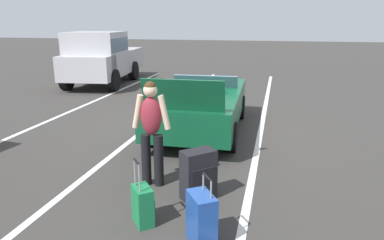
{
  "coord_description": "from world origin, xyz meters",
  "views": [
    {
      "loc": [
        -7.91,
        -1.68,
        2.5
      ],
      "look_at": [
        -1.79,
        -0.2,
        0.75
      ],
      "focal_mm": 33.39,
      "sensor_mm": 36.0,
      "label": 1
    }
  ],
  "objects_px": {
    "suitcase_large_black": "(198,175)",
    "suitcase_medium_bright": "(201,219)",
    "convertible_car": "(203,104)",
    "traveler_person": "(151,128)",
    "parked_pickup_truck_near": "(101,57)",
    "suitcase_small_carryon": "(143,205)"
  },
  "relations": [
    {
      "from": "suitcase_large_black",
      "to": "suitcase_medium_bright",
      "type": "xyz_separation_m",
      "value": [
        -1.05,
        -0.27,
        -0.06
      ]
    },
    {
      "from": "convertible_car",
      "to": "parked_pickup_truck_near",
      "type": "height_order",
      "value": "parked_pickup_truck_near"
    },
    {
      "from": "suitcase_small_carryon",
      "to": "parked_pickup_truck_near",
      "type": "distance_m",
      "value": 10.76
    },
    {
      "from": "suitcase_large_black",
      "to": "traveler_person",
      "type": "height_order",
      "value": "traveler_person"
    },
    {
      "from": "suitcase_medium_bright",
      "to": "suitcase_small_carryon",
      "type": "distance_m",
      "value": 0.85
    },
    {
      "from": "convertible_car",
      "to": "suitcase_large_black",
      "type": "relative_size",
      "value": 5.68
    },
    {
      "from": "convertible_car",
      "to": "suitcase_small_carryon",
      "type": "xyz_separation_m",
      "value": [
        -4.31,
        -0.13,
        -0.34
      ]
    },
    {
      "from": "traveler_person",
      "to": "parked_pickup_truck_near",
      "type": "distance_m",
      "value": 9.65
    },
    {
      "from": "suitcase_medium_bright",
      "to": "traveler_person",
      "type": "distance_m",
      "value": 1.82
    },
    {
      "from": "convertible_car",
      "to": "suitcase_medium_bright",
      "type": "distance_m",
      "value": 4.66
    },
    {
      "from": "suitcase_medium_bright",
      "to": "traveler_person",
      "type": "relative_size",
      "value": 0.51
    },
    {
      "from": "convertible_car",
      "to": "traveler_person",
      "type": "relative_size",
      "value": 2.54
    },
    {
      "from": "suitcase_small_carryon",
      "to": "convertible_car",
      "type": "bearing_deg",
      "value": 52.71
    },
    {
      "from": "convertible_car",
      "to": "suitcase_small_carryon",
      "type": "distance_m",
      "value": 4.33
    },
    {
      "from": "convertible_car",
      "to": "traveler_person",
      "type": "bearing_deg",
      "value": 175.58
    },
    {
      "from": "convertible_car",
      "to": "suitcase_large_black",
      "type": "height_order",
      "value": "convertible_car"
    },
    {
      "from": "suitcase_large_black",
      "to": "traveler_person",
      "type": "bearing_deg",
      "value": -153.48
    },
    {
      "from": "traveler_person",
      "to": "parked_pickup_truck_near",
      "type": "xyz_separation_m",
      "value": [
        8.21,
        5.07,
        0.18
      ]
    },
    {
      "from": "traveler_person",
      "to": "parked_pickup_truck_near",
      "type": "relative_size",
      "value": 0.32
    },
    {
      "from": "suitcase_medium_bright",
      "to": "suitcase_small_carryon",
      "type": "height_order",
      "value": "suitcase_small_carryon"
    },
    {
      "from": "suitcase_medium_bright",
      "to": "traveler_person",
      "type": "bearing_deg",
      "value": -85.78
    },
    {
      "from": "convertible_car",
      "to": "parked_pickup_truck_near",
      "type": "distance_m",
      "value": 7.23
    }
  ]
}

